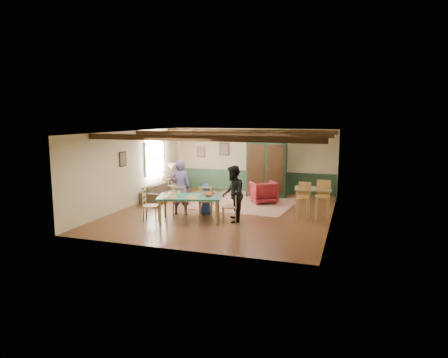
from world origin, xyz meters
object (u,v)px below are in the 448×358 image
(person_woman, at_px, (233,194))
(armoire, at_px, (267,166))
(dining_chair_far_left, at_px, (180,200))
(person_man, at_px, (180,187))
(table_lamp, at_px, (171,171))
(counter_table, at_px, (312,202))
(dining_chair_end_left, at_px, (151,205))
(bar_stool_left, at_px, (303,201))
(dining_chair_end_right, at_px, (229,206))
(person_child, at_px, (206,199))
(dining_table, at_px, (190,209))
(sofa, at_px, (161,192))
(dining_chair_far_right, at_px, (206,200))
(end_table, at_px, (172,186))
(bar_stool_right, at_px, (322,201))
(armchair, at_px, (263,192))

(person_woman, bearing_deg, armoire, 162.43)
(dining_chair_far_left, height_order, person_man, person_man)
(table_lamp, distance_m, counter_table, 6.46)
(counter_table, bearing_deg, dining_chair_end_left, -156.06)
(dining_chair_far_left, height_order, person_woman, person_woman)
(dining_chair_far_left, bearing_deg, person_man, -90.00)
(person_woman, height_order, bar_stool_left, person_woman)
(person_man, relative_size, person_woman, 1.05)
(dining_chair_end_right, height_order, person_child, person_child)
(dining_table, bearing_deg, sofa, 131.46)
(dining_chair_far_right, bearing_deg, sofa, -51.22)
(dining_chair_far_right, height_order, person_man, person_man)
(person_woman, xyz_separation_m, armoire, (0.13, 4.19, 0.36))
(dining_chair_end_right, relative_size, person_man, 0.55)
(end_table, bearing_deg, sofa, -81.90)
(table_lamp, relative_size, bar_stool_left, 0.52)
(dining_chair_far_left, distance_m, person_child, 0.85)
(dining_chair_far_left, bearing_deg, sofa, -65.41)
(person_child, bearing_deg, bar_stool_left, 172.15)
(bar_stool_right, bearing_deg, dining_chair_end_left, -159.19)
(person_man, height_order, end_table, person_man)
(person_woman, distance_m, bar_stool_left, 2.25)
(dining_chair_far_right, relative_size, table_lamp, 1.66)
(sofa, relative_size, bar_stool_left, 1.72)
(armoire, bearing_deg, armchair, -87.08)
(dining_chair_end_right, bearing_deg, person_woman, 90.00)
(dining_chair_far_right, distance_m, armoire, 3.96)
(end_table, xyz_separation_m, counter_table, (6.05, -2.23, 0.14))
(person_man, distance_m, armoire, 4.37)
(dining_chair_end_right, bearing_deg, counter_table, 105.39)
(dining_chair_far_left, relative_size, dining_chair_end_left, 1.00)
(sofa, bearing_deg, dining_chair_end_left, -155.84)
(dining_chair_far_right, xyz_separation_m, person_man, (-0.83, -0.15, 0.41))
(end_table, bearing_deg, person_man, -59.87)
(dining_chair_far_left, bearing_deg, dining_chair_end_right, 155.08)
(armoire, relative_size, bar_stool_left, 2.12)
(dining_table, height_order, counter_table, counter_table)
(person_man, distance_m, sofa, 2.68)
(end_table, distance_m, counter_table, 6.45)
(dining_chair_far_left, xyz_separation_m, dining_chair_end_left, (-0.55, -0.95, 0.00))
(armoire, bearing_deg, bar_stool_right, -56.45)
(dining_table, relative_size, dining_chair_end_right, 1.89)
(dining_table, height_order, bar_stool_right, bar_stool_right)
(dining_table, height_order, person_woman, person_woman)
(table_lamp, height_order, counter_table, table_lamp)
(person_man, height_order, table_lamp, person_man)
(table_lamp, xyz_separation_m, counter_table, (6.05, -2.23, -0.49))
(dining_chair_end_left, height_order, person_child, person_child)
(sofa, bearing_deg, bar_stool_left, -100.48)
(person_man, bearing_deg, dining_table, 116.57)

